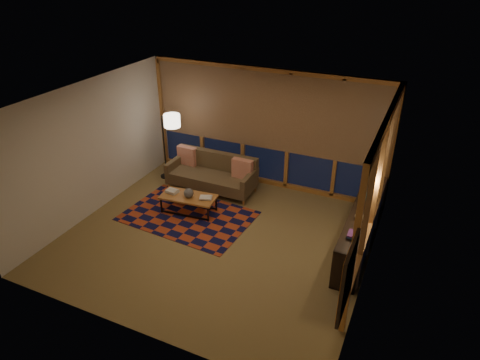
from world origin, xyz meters
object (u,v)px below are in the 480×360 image
at_px(floor_lamp, 164,145).
at_px(bookshelf, 361,225).
at_px(coffee_table, 189,204).
at_px(sofa, 211,174).

height_order(floor_lamp, bookshelf, floor_lamp).
relative_size(coffee_table, floor_lamp, 0.68).
height_order(sofa, coffee_table, sofa).
xyz_separation_m(coffee_table, bookshelf, (3.43, 0.42, 0.18)).
bearing_deg(sofa, coffee_table, -89.09).
xyz_separation_m(sofa, floor_lamp, (-1.30, 0.12, 0.43)).
distance_m(floor_lamp, bookshelf, 4.82).
height_order(coffee_table, floor_lamp, floor_lamp).
distance_m(sofa, floor_lamp, 1.37).
xyz_separation_m(sofa, bookshelf, (3.44, -0.62, -0.03)).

